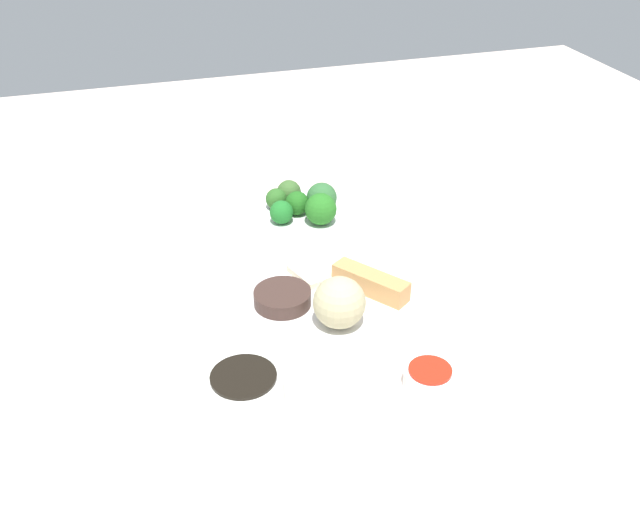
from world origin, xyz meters
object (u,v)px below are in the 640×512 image
broccoli_plate (304,219)px  sauce_ramekin_sweet_and_sour (429,378)px  main_plate (327,302)px  soy_sauce_bowl (244,389)px

broccoli_plate → sauce_ramekin_sweet_and_sour: sauce_ramekin_sweet_and_sour is taller
main_plate → sauce_ramekin_sweet_and_sour: size_ratio=3.79×
main_plate → sauce_ramekin_sweet_and_sour: (-0.07, 0.20, 0.00)m
main_plate → sauce_ramekin_sweet_and_sour: bearing=110.1°
soy_sauce_bowl → sauce_ramekin_sweet_and_sour: soy_sauce_bowl is taller
soy_sauce_bowl → sauce_ramekin_sweet_and_sour: size_ratio=1.49×
sauce_ramekin_sweet_and_sour → main_plate: bearing=-69.9°
main_plate → broccoli_plate: bearing=-98.3°
soy_sauce_bowl → sauce_ramekin_sweet_and_sour: 0.23m
main_plate → soy_sauce_bowl: (0.15, 0.16, 0.01)m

